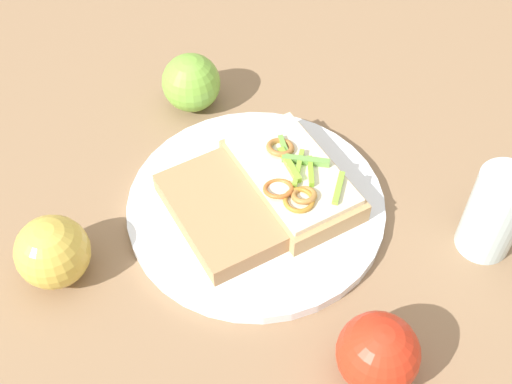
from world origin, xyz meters
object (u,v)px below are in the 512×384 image
at_px(sandwich, 292,178).
at_px(apple_2, 53,252).
at_px(drinking_glass, 495,213).
at_px(plate, 256,206).
at_px(bread_slice_side, 219,212).
at_px(apple_0, 378,354).
at_px(apple_1, 191,83).

bearing_deg(sandwich, apple_2, -96.64).
bearing_deg(sandwich, drinking_glass, 42.19).
bearing_deg(drinking_glass, apple_2, 24.34).
relative_size(plate, bread_slice_side, 1.95).
bearing_deg(plate, sandwich, -131.73).
xyz_separation_m(plate, bread_slice_side, (0.03, 0.04, 0.02)).
bearing_deg(apple_2, drinking_glass, -155.66).
height_order(apple_0, apple_2, same).
height_order(plate, drinking_glass, drinking_glass).
height_order(bread_slice_side, apple_2, apple_2).
height_order(apple_0, drinking_glass, drinking_glass).
relative_size(apple_0, apple_1, 1.05).
relative_size(plate, apple_0, 3.74).
xyz_separation_m(apple_2, drinking_glass, (-0.44, -0.20, 0.02)).
relative_size(plate, drinking_glass, 2.69).
bearing_deg(apple_1, drinking_glass, 165.84).
distance_m(apple_1, drinking_glass, 0.42).
bearing_deg(apple_1, apple_2, 83.60).
xyz_separation_m(bread_slice_side, apple_1, (0.11, -0.18, 0.01)).
bearing_deg(apple_1, sandwich, 148.36).
xyz_separation_m(plate, apple_0, (-0.18, 0.16, 0.03)).
bearing_deg(drinking_glass, plate, 9.16).
relative_size(sandwich, bread_slice_side, 1.28).
height_order(bread_slice_side, apple_1, apple_1).
height_order(sandwich, apple_0, apple_0).
bearing_deg(apple_0, plate, -40.75).
distance_m(sandwich, apple_1, 0.21).
bearing_deg(sandwich, plate, -91.01).
relative_size(bread_slice_side, apple_1, 2.01).
bearing_deg(plate, drinking_glass, -170.84).
bearing_deg(sandwich, bread_slice_side, -90.50).
bearing_deg(bread_slice_side, apple_0, 11.82).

